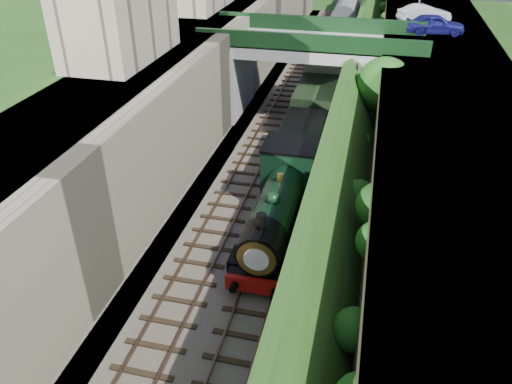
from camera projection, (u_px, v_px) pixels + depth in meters
name	position (u px, v px, depth m)	size (l,w,h in m)	color
ground	(209.00, 348.00, 19.70)	(160.00, 160.00, 0.00)	#1E4714
trackbed	(294.00, 138.00, 36.30)	(10.00, 90.00, 0.20)	#473F38
retaining_wall	(220.00, 87.00, 35.63)	(1.00, 90.00, 7.00)	#756B56
street_plateau_left	(174.00, 83.00, 36.33)	(6.00, 90.00, 7.00)	#262628
street_plateau_right	(438.00, 110.00, 32.85)	(8.00, 90.00, 6.25)	#262628
embankment_slope	(367.00, 111.00, 34.11)	(4.55, 90.00, 6.41)	#1E4714
track_left	(268.00, 133.00, 36.62)	(2.50, 90.00, 0.20)	black
track_right	(311.00, 137.00, 35.99)	(2.50, 90.00, 0.20)	black
road_bridge	(318.00, 69.00, 37.38)	(16.00, 6.40, 7.25)	gray
building_near	(120.00, 23.00, 28.59)	(4.00, 8.00, 4.00)	gray
tree	(386.00, 87.00, 32.21)	(3.60, 3.80, 6.60)	black
car_blue	(435.00, 24.00, 37.20)	(1.71, 4.26, 1.45)	navy
car_silver	(424.00, 13.00, 40.60)	(1.46, 4.20, 1.38)	silver
locomotive	(279.00, 207.00, 25.03)	(3.10, 10.23, 3.83)	black
tender	(301.00, 149.00, 31.30)	(2.70, 6.00, 3.05)	black
coach_front	(325.00, 79.00, 41.57)	(2.90, 18.00, 3.70)	black
coach_middle	(344.00, 28.00, 57.22)	(2.90, 18.00, 3.70)	black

